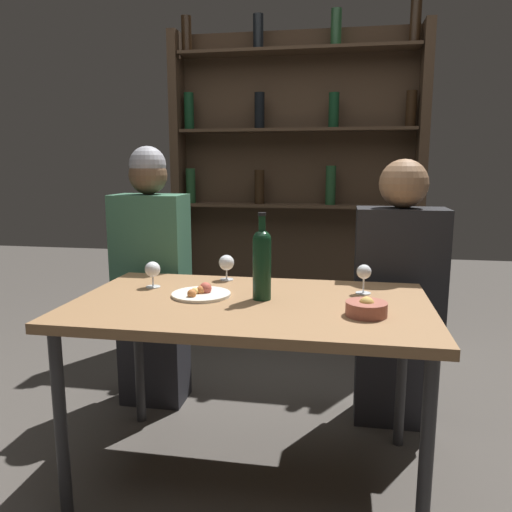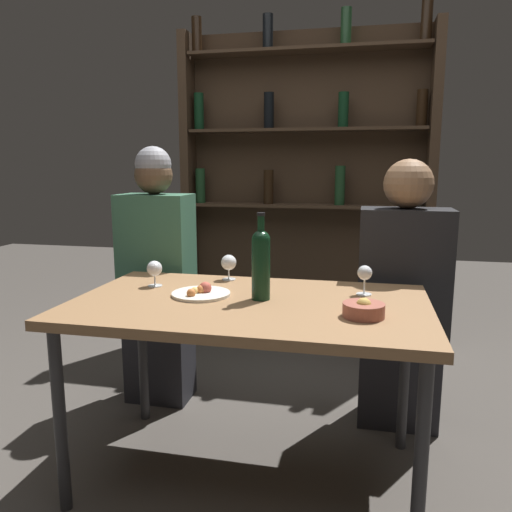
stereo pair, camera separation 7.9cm
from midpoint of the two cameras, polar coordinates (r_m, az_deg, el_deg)
The scene contains 11 objects.
ground_plane at distance 2.19m, azimuth -1.72°, elevation -23.70°, with size 10.00×10.00×0.00m, color #47423D.
dining_table at distance 1.90m, azimuth -1.83°, elevation -6.97°, with size 1.33×0.79×0.72m.
wine_rack_wall at distance 3.47m, azimuth 3.86°, elevation 8.93°, with size 1.70×0.21×2.22m.
wine_bottle at distance 1.87m, azimuth -0.53°, elevation -0.59°, with size 0.07×0.07×0.33m.
wine_glass_0 at distance 2.12m, azimuth -12.79°, elevation -1.60°, with size 0.06×0.06×0.11m.
wine_glass_1 at distance 2.20m, azimuth -4.42°, elevation -0.86°, with size 0.07×0.07×0.11m.
wine_glass_2 at distance 2.00m, azimuth 11.13°, elevation -1.97°, with size 0.06×0.06×0.12m.
food_plate_0 at distance 1.96m, azimuth -7.44°, elevation -4.25°, with size 0.23×0.23×0.05m.
snack_bowl at distance 1.72m, azimuth 11.22°, elevation -5.88°, with size 0.14×0.14×0.07m.
seated_person_left at distance 2.60m, azimuth -12.64°, elevation -2.88°, with size 0.36×0.22×1.32m.
seated_person_right at distance 2.43m, azimuth 14.98°, elevation -5.00°, with size 0.41×0.22×1.25m.
Camera 1 is at (0.33, -1.78, 1.22)m, focal length 35.00 mm.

